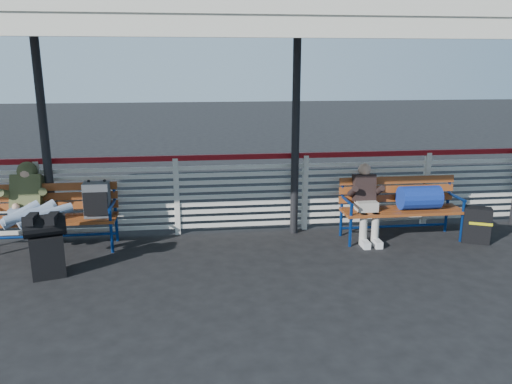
{
  "coord_description": "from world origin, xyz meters",
  "views": [
    {
      "loc": [
        0.3,
        -5.55,
        2.57
      ],
      "look_at": [
        1.11,
        1.0,
        0.87
      ],
      "focal_mm": 35.0,
      "sensor_mm": 36.0,
      "label": 1
    }
  ],
  "objects": [
    {
      "name": "traveler_man",
      "position": [
        -1.89,
        1.15,
        0.7
      ],
      "size": [
        0.93,
        1.64,
        0.77
      ],
      "color": "#8199AE",
      "rests_on": "ground"
    },
    {
      "name": "fence",
      "position": [
        0.0,
        1.9,
        0.66
      ],
      "size": [
        12.08,
        0.08,
        1.24
      ],
      "color": "silver",
      "rests_on": "ground"
    },
    {
      "name": "suitcase_side",
      "position": [
        4.39,
        0.99,
        0.27
      ],
      "size": [
        0.44,
        0.36,
        0.53
      ],
      "rotation": [
        0.0,
        0.0,
        -0.41
      ],
      "color": "black",
      "rests_on": "ground"
    },
    {
      "name": "bench_right",
      "position": [
        3.47,
        1.29,
        0.6
      ],
      "size": [
        1.8,
        0.56,
        0.92
      ],
      "color": "#93411C",
      "rests_on": "ground"
    },
    {
      "name": "ground",
      "position": [
        0.0,
        0.0,
        0.0
      ],
      "size": [
        60.0,
        60.0,
        0.0
      ],
      "primitive_type": "plane",
      "color": "black",
      "rests_on": "ground"
    },
    {
      "name": "bench_left",
      "position": [
        -1.51,
        1.49,
        0.61
      ],
      "size": [
        1.8,
        0.56,
        0.96
      ],
      "color": "#93411C",
      "rests_on": "ground"
    },
    {
      "name": "luggage_stack",
      "position": [
        -1.54,
        0.47,
        0.44
      ],
      "size": [
        0.54,
        0.4,
        0.81
      ],
      "rotation": [
        0.0,
        0.0,
        0.29
      ],
      "color": "black",
      "rests_on": "ground"
    },
    {
      "name": "companion_person",
      "position": [
        2.79,
        1.29,
        0.6
      ],
      "size": [
        0.32,
        0.66,
        1.15
      ],
      "color": "#AEAA9E",
      "rests_on": "ground"
    },
    {
      "name": "canopy",
      "position": [
        -0.0,
        0.87,
        3.04
      ],
      "size": [
        12.6,
        3.6,
        3.16
      ],
      "color": "silver",
      "rests_on": "ground"
    }
  ]
}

